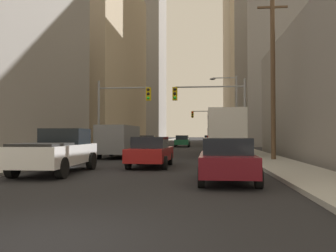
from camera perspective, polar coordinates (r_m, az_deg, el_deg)
The scene contains 20 objects.
ground_plane at distance 5.92m, azimuth -20.96°, elevation -17.36°, with size 400.00×400.00×0.00m, color black.
sidewalk_left at distance 55.86m, azimuth -3.76°, elevation -2.98°, with size 2.62×160.00×0.15m, color #9E9E99.
sidewalk_right at distance 55.27m, azimuth 9.78°, elevation -2.98°, with size 2.62×160.00×0.15m, color #9E9E99.
city_bus at distance 28.57m, azimuth 8.99°, elevation -0.78°, with size 2.67×11.52×3.40m.
pickup_truck_white at distance 15.65m, azimuth -17.51°, elevation -3.90°, with size 2.20×5.46×1.90m.
cargo_van_grey at distance 25.00m, azimuth -8.00°, elevation -2.17°, with size 2.16×5.24×2.26m.
sedan_maroon at distance 12.23m, azimuth 9.52°, elevation -5.43°, with size 1.95×4.24×1.52m.
sedan_red at distance 17.70m, azimuth -2.86°, elevation -4.19°, with size 1.96×4.27×1.52m.
sedan_navy at distance 39.42m, azimuth -3.21°, elevation -2.64°, with size 1.95×4.24×1.52m.
sedan_black at distance 47.83m, azimuth 6.92°, elevation -2.41°, with size 1.95×4.22×1.52m.
sedan_green at distance 46.31m, azimuth 2.35°, elevation -2.45°, with size 1.95×4.23×1.52m.
traffic_signal_near_left at distance 28.53m, azimuth -7.59°, elevation 3.52°, with size 4.37×0.44×6.00m.
traffic_signal_near_right at distance 27.80m, azimuth 7.21°, elevation 3.77°, with size 5.74×0.44×6.00m.
traffic_signal_far_right at distance 56.87m, azimuth 6.66°, elevation 1.12°, with size 5.16×0.44×6.00m.
utility_pole_right at distance 22.47m, azimuth 16.69°, elevation 9.05°, with size 2.20×0.28×10.80m.
street_lamp_right at distance 35.49m, azimuth 10.37°, elevation 3.39°, with size 2.73×0.32×7.50m.
building_left_mid_office at distance 58.18m, azimuth -18.10°, elevation 10.29°, with size 24.49×28.61×26.68m, color tan.
building_left_far_tower at distance 104.61m, azimuth -7.02°, elevation 13.24°, with size 22.12×19.51×56.05m, color gray.
building_right_mid_block at distance 58.41m, azimuth 20.70°, elevation 10.49°, with size 18.22×18.14×27.12m, color gray.
building_right_far_highrise at distance 97.26m, azimuth 14.58°, elevation 15.08°, with size 16.98×27.00×58.24m, color tan.
Camera 1 is at (2.53, -5.10, 1.64)m, focal length 37.47 mm.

